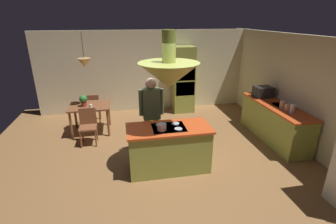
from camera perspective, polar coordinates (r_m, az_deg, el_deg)
name	(u,v)px	position (r m, az deg, el deg)	size (l,w,h in m)	color
ground	(167,162)	(5.43, -0.24, -11.49)	(8.16, 8.16, 0.00)	olive
wall_back	(147,71)	(8.16, -4.80, 9.30)	(6.80, 0.10, 2.55)	beige
wall_right	(300,92)	(6.59, 28.07, 4.08)	(0.10, 7.20, 2.55)	beige
kitchen_island	(169,148)	(5.02, 0.17, -8.24)	(1.64, 0.78, 0.93)	#939E42
counter_run_right	(274,122)	(6.75, 23.19, -2.07)	(0.73, 2.25, 0.91)	#939E42
oven_tower	(183,80)	(8.01, 3.49, 7.40)	(0.66, 0.62, 2.08)	#939E42
dining_table	(90,109)	(6.84, -17.44, 0.67)	(1.03, 0.84, 0.76)	brown
person_at_island	(152,112)	(5.34, -3.79, 0.07)	(0.53, 0.23, 1.75)	tan
range_hood	(169,74)	(4.48, 0.19, 8.80)	(1.10, 1.10, 1.00)	#939E42
pendant_light_over_table	(84,63)	(6.54, -18.59, 10.65)	(0.32, 0.32, 0.82)	#E0B266
chair_facing_island	(88,124)	(6.30, -17.85, -2.58)	(0.40, 0.40, 0.87)	brown
chair_by_back_wall	(93,106)	(7.49, -16.86, 1.26)	(0.40, 0.40, 0.87)	brown
potted_plant_on_table	(83,100)	(6.71, -18.81, 2.62)	(0.20, 0.20, 0.30)	#99382D
cup_on_table	(91,106)	(6.59, -17.28, 1.33)	(0.07, 0.07, 0.09)	white
canister_flour	(292,109)	(6.15, 26.62, 0.71)	(0.11, 0.11, 0.20)	silver
canister_sugar	(287,107)	(6.30, 25.63, 1.03)	(0.12, 0.12, 0.15)	#E0B78C
canister_tea	(282,104)	(6.43, 24.74, 1.65)	(0.12, 0.12, 0.17)	#E0B78C
microwave_on_counter	(263,92)	(7.09, 20.96, 4.34)	(0.46, 0.36, 0.28)	#232326
cooking_pot_on_cooktop	(162,127)	(4.64, -1.45, -3.45)	(0.18, 0.18, 0.12)	#B2B2B7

